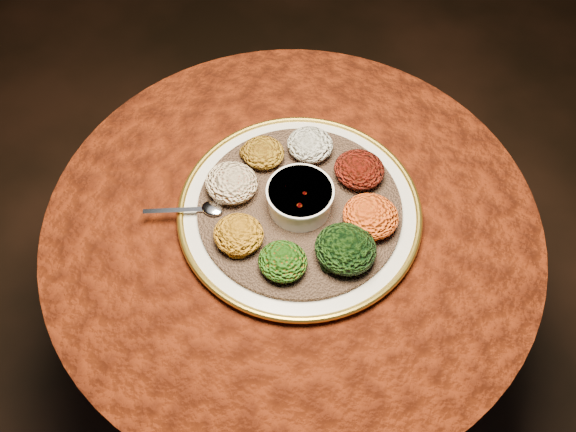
% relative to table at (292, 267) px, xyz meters
% --- Properties ---
extents(table, '(0.96, 0.96, 0.73)m').
position_rel_table_xyz_m(table, '(0.00, 0.00, 0.00)').
color(table, black).
rests_on(table, ground).
extents(platter, '(0.57, 0.57, 0.02)m').
position_rel_table_xyz_m(platter, '(0.01, 0.02, 0.19)').
color(platter, beige).
rests_on(platter, table).
extents(injera, '(0.50, 0.50, 0.01)m').
position_rel_table_xyz_m(injera, '(0.01, 0.02, 0.20)').
color(injera, brown).
rests_on(injera, platter).
extents(stew_bowl, '(0.13, 0.13, 0.05)m').
position_rel_table_xyz_m(stew_bowl, '(0.01, 0.02, 0.24)').
color(stew_bowl, silver).
rests_on(stew_bowl, injera).
extents(spoon, '(0.14, 0.08, 0.01)m').
position_rel_table_xyz_m(spoon, '(-0.15, -0.06, 0.21)').
color(spoon, silver).
rests_on(spoon, injera).
extents(portion_ayib, '(0.09, 0.09, 0.04)m').
position_rel_table_xyz_m(portion_ayib, '(-0.03, 0.15, 0.23)').
color(portion_ayib, silver).
rests_on(portion_ayib, injera).
extents(portion_kitfo, '(0.10, 0.09, 0.05)m').
position_rel_table_xyz_m(portion_kitfo, '(0.08, 0.13, 0.23)').
color(portion_kitfo, black).
rests_on(portion_kitfo, injera).
extents(portion_tikil, '(0.10, 0.10, 0.05)m').
position_rel_table_xyz_m(portion_tikil, '(0.14, 0.04, 0.23)').
color(portion_tikil, '#B3630E').
rests_on(portion_tikil, injera).
extents(portion_gomen, '(0.11, 0.11, 0.05)m').
position_rel_table_xyz_m(portion_gomen, '(0.12, -0.04, 0.23)').
color(portion_gomen, black).
rests_on(portion_gomen, injera).
extents(portion_mixveg, '(0.09, 0.08, 0.04)m').
position_rel_table_xyz_m(portion_mixveg, '(0.03, -0.11, 0.23)').
color(portion_mixveg, '#9E360A').
rests_on(portion_mixveg, injera).
extents(portion_kik, '(0.09, 0.09, 0.04)m').
position_rel_table_xyz_m(portion_kik, '(-0.06, -0.09, 0.23)').
color(portion_kik, '#C17411').
rests_on(portion_kik, injera).
extents(portion_timatim, '(0.10, 0.10, 0.05)m').
position_rel_table_xyz_m(portion_timatim, '(-0.13, 0.00, 0.23)').
color(portion_timatim, maroon).
rests_on(portion_timatim, injera).
extents(portion_shiro, '(0.09, 0.08, 0.04)m').
position_rel_table_xyz_m(portion_shiro, '(-0.11, 0.10, 0.23)').
color(portion_shiro, '#986912').
rests_on(portion_shiro, injera).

